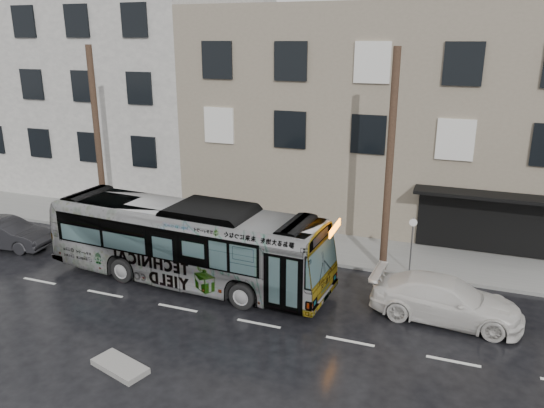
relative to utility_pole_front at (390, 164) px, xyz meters
The scene contains 11 objects.
ground 8.65m from the utility_pole_front, 153.08° to the right, with size 120.00×120.00×0.00m, color black.
sidewalk 8.11m from the utility_pole_front, 166.17° to the left, with size 90.00×3.60×0.15m, color gray.
building_taupe 9.56m from the utility_pole_front, 99.07° to the left, with size 20.00×12.00×11.00m, color gray.
building_grey 27.02m from the utility_pole_front, 156.02° to the left, with size 26.00×15.00×16.00m, color beige.
utility_pole_front is the anchor object (origin of this frame).
utility_pole_rear 14.00m from the utility_pole_front, behind, with size 0.30×0.30×9.00m, color #493324.
sign_post 3.48m from the utility_pole_front, ahead, with size 0.06×0.06×2.40m, color slate.
bus 8.66m from the utility_pole_front, 153.80° to the right, with size 2.77×11.84×3.30m, color #B2B2B2.
white_sedan 5.71m from the utility_pole_front, 50.17° to the right, with size 2.09×5.14×1.49m, color silver.
dark_sedan 17.76m from the utility_pole_front, 168.57° to the right, with size 1.46×4.20×1.38m, color black.
slush_pile 12.37m from the utility_pole_front, 122.62° to the right, with size 1.80×0.80×0.18m, color gray.
Camera 1 is at (9.30, -17.53, 9.43)m, focal length 35.00 mm.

